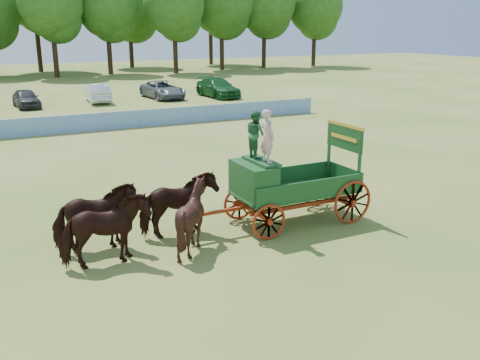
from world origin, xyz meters
TOP-DOWN VIEW (x-y plane):
  - ground at (0.00, 0.00)m, footprint 160.00×160.00m
  - horse_lead_left at (-6.95, -0.69)m, footprint 2.27×1.07m
  - horse_lead_right at (-6.95, 0.41)m, footprint 2.29×1.11m
  - horse_wheel_left at (-4.55, -0.69)m, footprint 1.96×1.80m
  - horse_wheel_right at (-4.55, 0.41)m, footprint 2.30×1.13m
  - farm_dray at (-1.58, -0.13)m, footprint 6.00×2.00m
  - sponsor_banner at (-1.00, 18.00)m, footprint 26.00×0.08m
  - parked_cars at (-6.72, 30.04)m, footprint 38.04×7.44m

SIDE VIEW (x-z plane):
  - ground at x=0.00m, z-range 0.00..0.00m
  - sponsor_banner at x=-1.00m, z-range 0.00..1.05m
  - parked_cars at x=-6.72m, z-range -0.05..1.54m
  - horse_lead_left at x=-6.95m, z-range 0.00..1.90m
  - horse_lead_right at x=-6.95m, z-range 0.00..1.90m
  - horse_wheel_right at x=-4.55m, z-range 0.00..1.90m
  - horse_wheel_left at x=-4.55m, z-range 0.00..1.90m
  - farm_dray at x=-1.58m, z-range -0.27..3.44m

